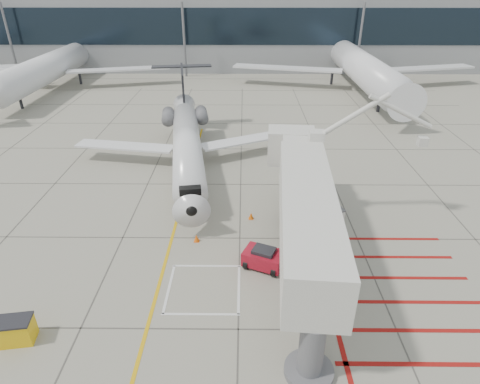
{
  "coord_description": "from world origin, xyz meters",
  "views": [
    {
      "loc": [
        0.23,
        -18.51,
        15.75
      ],
      "look_at": [
        0.0,
        6.0,
        2.5
      ],
      "focal_mm": 30.0,
      "sensor_mm": 36.0,
      "label": 1
    }
  ],
  "objects_px": {
    "pushback_tug": "(264,257)",
    "spill_bin": "(16,330)",
    "regional_jet": "(187,138)",
    "jet_bridge": "(306,222)"
  },
  "relations": [
    {
      "from": "regional_jet",
      "to": "pushback_tug",
      "type": "xyz_separation_m",
      "value": [
        6.11,
        -12.62,
        -2.88
      ]
    },
    {
      "from": "jet_bridge",
      "to": "spill_bin",
      "type": "relative_size",
      "value": 12.47
    },
    {
      "from": "regional_jet",
      "to": "jet_bridge",
      "type": "relative_size",
      "value": 1.42
    },
    {
      "from": "regional_jet",
      "to": "pushback_tug",
      "type": "distance_m",
      "value": 14.31
    },
    {
      "from": "jet_bridge",
      "to": "spill_bin",
      "type": "xyz_separation_m",
      "value": [
        -14.41,
        -4.87,
        -3.19
      ]
    },
    {
      "from": "jet_bridge",
      "to": "pushback_tug",
      "type": "bearing_deg",
      "value": 161.91
    },
    {
      "from": "pushback_tug",
      "to": "spill_bin",
      "type": "bearing_deg",
      "value": -131.42
    },
    {
      "from": "spill_bin",
      "to": "jet_bridge",
      "type": "bearing_deg",
      "value": 9.91
    },
    {
      "from": "pushback_tug",
      "to": "spill_bin",
      "type": "xyz_separation_m",
      "value": [
        -12.19,
        -5.78,
        -0.02
      ]
    },
    {
      "from": "jet_bridge",
      "to": "pushback_tug",
      "type": "distance_m",
      "value": 3.97
    }
  ]
}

